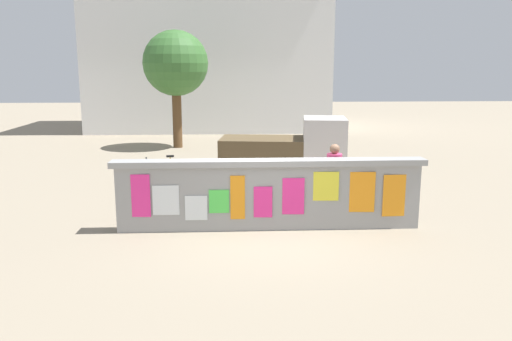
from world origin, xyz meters
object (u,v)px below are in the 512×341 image
Objects in this scene: person_walking at (334,172)px; tree_roadside at (176,64)px; bicycle_near at (263,198)px; bicycle_far at (165,177)px; motorcycle at (176,193)px; auto_rickshaw_truck at (290,150)px.

tree_roadside reaches higher than person_walking.
person_walking is (1.58, -0.15, 0.62)m from bicycle_near.
bicycle_far is at bearing 135.82° from bicycle_near.
motorcycle is 0.40× the size of tree_roadside.
auto_rickshaw_truck is at bearing -58.96° from tree_roadside.
motorcycle is at bearing 173.98° from bicycle_near.
bicycle_near is at bearing -6.02° from motorcycle.
motorcycle is 1.17× the size of person_walking.
auto_rickshaw_truck reaches higher than bicycle_near.
bicycle_near is (1.96, -0.21, -0.10)m from motorcycle.
bicycle_near is (-1.01, -3.47, -0.54)m from auto_rickshaw_truck.
person_walking is at bearing -81.05° from auto_rickshaw_truck.
tree_roadside reaches higher than auto_rickshaw_truck.
tree_roadside is at bearing 93.01° from bicycle_far.
tree_roadside is (-4.46, 10.08, 2.39)m from person_walking.
tree_roadside reaches higher than motorcycle.
tree_roadside is (-3.89, 6.47, 2.47)m from auto_rickshaw_truck.
bicycle_near reaches higher than motorcycle.
person_walking is at bearing -5.29° from bicycle_near.
auto_rickshaw_truck is 3.69m from bicycle_far.
motorcycle is (-2.97, -3.26, -0.44)m from auto_rickshaw_truck.
auto_rickshaw_truck is 3.66m from person_walking.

